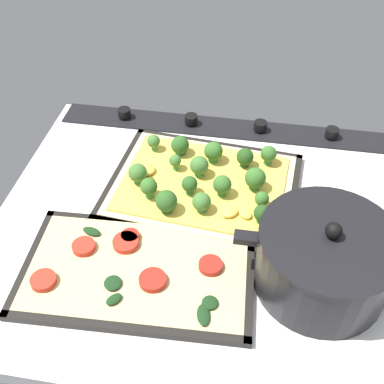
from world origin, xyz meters
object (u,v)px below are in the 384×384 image
broccoli_pizza (203,181)px  baking_tray_back (138,273)px  baking_tray_front (203,188)px  veggie_pizza_back (136,269)px  cooking_pot (324,260)px

broccoli_pizza → baking_tray_back: bearing=70.6°
baking_tray_front → veggie_pizza_back: bearing=70.0°
broccoli_pizza → cooking_pot: (-20.74, 17.62, 3.25)cm
broccoli_pizza → baking_tray_front: bearing=-88.2°
veggie_pizza_back → cooking_pot: size_ratio=1.28×
broccoli_pizza → veggie_pizza_back: size_ratio=0.99×
baking_tray_front → baking_tray_back: 22.10cm
baking_tray_back → veggie_pizza_back: bearing=-11.3°
baking_tray_front → broccoli_pizza: 1.86cm
baking_tray_front → cooking_pot: bearing=139.5°
baking_tray_back → veggie_pizza_back: size_ratio=1.07×
baking_tray_back → cooking_pot: bearing=-173.6°
veggie_pizza_back → cooking_pot: 28.82cm
veggie_pizza_back → cooking_pot: bearing=-173.7°
broccoli_pizza → baking_tray_back: 22.11cm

